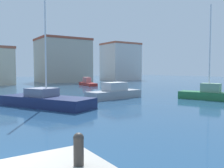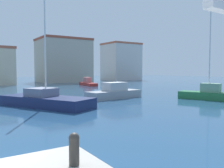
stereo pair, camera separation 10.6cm
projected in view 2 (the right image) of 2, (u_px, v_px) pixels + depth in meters
water at (98, 92)px, 30.55m from camera, size 160.00×160.00×0.00m
mooring_bollard at (74, 148)px, 4.68m from camera, size 0.21×0.21×0.65m
sailboat_green_near_pier at (209, 94)px, 23.21m from camera, size 3.63×5.84×9.14m
motorboat_grey_far_right at (114, 92)px, 24.32m from camera, size 6.30×2.80×1.62m
motorboat_red_outer_mooring at (88, 83)px, 44.48m from camera, size 2.39×6.23×1.53m
sailboat_navy_behind_lamppost at (45, 100)px, 18.79m from camera, size 5.90×8.22×9.16m
yacht_club at (63, 60)px, 57.34m from camera, size 11.56×9.60×10.34m
waterfront_apartments at (121, 62)px, 69.03m from camera, size 9.41×8.35×10.55m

